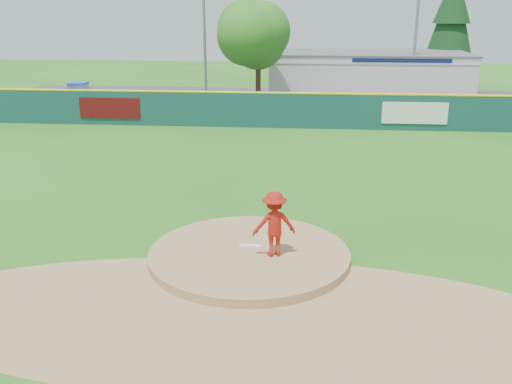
# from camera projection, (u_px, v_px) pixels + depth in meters

# --- Properties ---
(ground) EXTENTS (120.00, 120.00, 0.00)m
(ground) POSITION_uv_depth(u_px,v_px,m) (249.00, 259.00, 15.65)
(ground) COLOR #286B19
(ground) RESTS_ON ground
(pitchers_mound) EXTENTS (5.50, 5.50, 0.50)m
(pitchers_mound) POSITION_uv_depth(u_px,v_px,m) (249.00, 259.00, 15.65)
(pitchers_mound) COLOR #9E774C
(pitchers_mound) RESTS_ON ground
(pitching_rubber) EXTENTS (0.60, 0.15, 0.04)m
(pitching_rubber) POSITION_uv_depth(u_px,v_px,m) (250.00, 246.00, 15.85)
(pitching_rubber) COLOR white
(pitching_rubber) RESTS_ON pitchers_mound
(infield_dirt_arc) EXTENTS (15.40, 15.40, 0.01)m
(infield_dirt_arc) POSITION_uv_depth(u_px,v_px,m) (235.00, 315.00, 12.81)
(infield_dirt_arc) COLOR #9E774C
(infield_dirt_arc) RESTS_ON ground
(parking_lot) EXTENTS (44.00, 16.00, 0.02)m
(parking_lot) POSITION_uv_depth(u_px,v_px,m) (288.00, 103.00, 41.22)
(parking_lot) COLOR #38383A
(parking_lot) RESTS_ON ground
(pitcher) EXTENTS (1.28, 0.94, 1.78)m
(pitcher) POSITION_uv_depth(u_px,v_px,m) (274.00, 224.00, 15.06)
(pitcher) COLOR #AE1A0E
(pitcher) RESTS_ON pitchers_mound
(van) EXTENTS (4.39, 2.32, 1.18)m
(van) POSITION_uv_depth(u_px,v_px,m) (383.00, 107.00, 36.12)
(van) COLOR silver
(van) RESTS_ON parking_lot
(pool_building_grp) EXTENTS (15.20, 8.20, 3.31)m
(pool_building_grp) POSITION_uv_depth(u_px,v_px,m) (367.00, 73.00, 44.91)
(pool_building_grp) COLOR silver
(pool_building_grp) RESTS_ON ground
(fence_banners) EXTENTS (21.06, 0.04, 1.20)m
(fence_banners) POSITION_uv_depth(u_px,v_px,m) (259.00, 111.00, 32.43)
(fence_banners) COLOR #560C0E
(fence_banners) RESTS_ON ground
(playground_slide) EXTENTS (1.13, 3.19, 1.76)m
(playground_slide) POSITION_uv_depth(u_px,v_px,m) (78.00, 95.00, 38.85)
(playground_slide) COLOR blue
(playground_slide) RESTS_ON ground
(outfield_fence) EXTENTS (40.00, 0.14, 2.07)m
(outfield_fence) POSITION_uv_depth(u_px,v_px,m) (282.00, 109.00, 32.36)
(outfield_fence) COLOR #13403C
(outfield_fence) RESTS_ON ground
(deciduous_tree) EXTENTS (5.60, 5.60, 7.36)m
(deciduous_tree) POSITION_uv_depth(u_px,v_px,m) (258.00, 39.00, 38.10)
(deciduous_tree) COLOR #382314
(deciduous_tree) RESTS_ON ground
(conifer_tree) EXTENTS (4.40, 4.40, 9.50)m
(conifer_tree) POSITION_uv_depth(u_px,v_px,m) (451.00, 21.00, 46.89)
(conifer_tree) COLOR #382314
(conifer_tree) RESTS_ON ground
(light_pole_left) EXTENTS (1.75, 0.25, 11.00)m
(light_pole_left) POSITION_uv_depth(u_px,v_px,m) (204.00, 16.00, 39.89)
(light_pole_left) COLOR gray
(light_pole_left) RESTS_ON ground
(light_pole_right) EXTENTS (1.75, 0.25, 10.00)m
(light_pole_right) POSITION_uv_depth(u_px,v_px,m) (417.00, 23.00, 40.61)
(light_pole_right) COLOR gray
(light_pole_right) RESTS_ON ground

